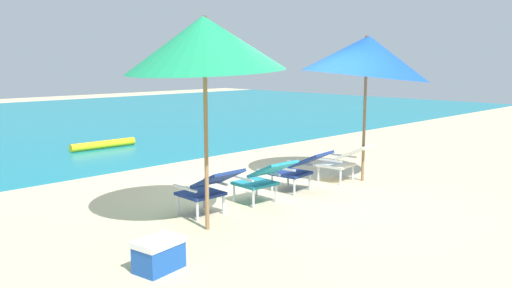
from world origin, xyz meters
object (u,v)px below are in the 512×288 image
at_px(swim_buoy, 103,144).
at_px(beach_umbrella_right, 367,56).
at_px(lounge_chair_near_left, 263,177).
at_px(lounge_chair_near_right, 300,167).
at_px(lounge_chair_far_left, 209,187).
at_px(cooler_box, 159,254).
at_px(lounge_chair_far_right, 345,159).
at_px(beach_umbrella_left, 205,44).

relative_size(swim_buoy, beach_umbrella_right, 0.53).
distance_m(swim_buoy, lounge_chair_near_left, 5.99).
height_order(swim_buoy, beach_umbrella_right, beach_umbrella_right).
bearing_deg(lounge_chair_near_right, swim_buoy, 92.06).
relative_size(lounge_chair_far_left, cooler_box, 1.70).
bearing_deg(swim_buoy, lounge_chair_far_right, -78.10).
bearing_deg(lounge_chair_far_right, lounge_chair_near_left, 179.43).
bearing_deg(swim_buoy, beach_umbrella_right, -75.55).
height_order(swim_buoy, beach_umbrella_left, beach_umbrella_left).
relative_size(lounge_chair_far_left, beach_umbrella_left, 0.34).
relative_size(lounge_chair_far_left, lounge_chair_far_right, 0.94).
xyz_separation_m(beach_umbrella_right, cooler_box, (-4.65, -0.75, -1.95)).
bearing_deg(cooler_box, lounge_chair_near_right, 16.78).
relative_size(lounge_chair_near_right, lounge_chair_far_right, 1.00).
distance_m(beach_umbrella_right, cooler_box, 5.09).
bearing_deg(cooler_box, beach_umbrella_left, 29.08).
distance_m(lounge_chair_far_left, lounge_chair_near_right, 1.82).
distance_m(lounge_chair_far_left, lounge_chair_far_right, 2.87).
relative_size(swim_buoy, lounge_chair_near_left, 1.78).
bearing_deg(lounge_chair_near_left, beach_umbrella_left, -166.86).
distance_m(lounge_chair_near_left, beach_umbrella_left, 2.24).
height_order(lounge_chair_near_right, cooler_box, lounge_chair_near_right).
relative_size(swim_buoy, lounge_chair_far_right, 1.71).
bearing_deg(cooler_box, lounge_chair_far_left, 34.62).
bearing_deg(lounge_chair_near_right, cooler_box, -163.22).
relative_size(lounge_chair_near_left, beach_umbrella_right, 0.30).
distance_m(lounge_chair_far_left, cooler_box, 1.79).
distance_m(lounge_chair_near_left, beach_umbrella_right, 2.84).
relative_size(beach_umbrella_right, cooler_box, 5.83).
height_order(swim_buoy, lounge_chair_far_left, lounge_chair_far_left).
height_order(beach_umbrella_left, cooler_box, beach_umbrella_left).
bearing_deg(beach_umbrella_right, beach_umbrella_left, -177.83).
distance_m(swim_buoy, cooler_box, 7.52).
xyz_separation_m(lounge_chair_far_left, cooler_box, (-1.46, -1.01, -0.24)).
bearing_deg(cooler_box, swim_buoy, 65.89).
relative_size(swim_buoy, beach_umbrella_left, 0.62).
xyz_separation_m(lounge_chair_near_left, beach_umbrella_left, (-1.27, -0.30, 1.82)).
bearing_deg(lounge_chair_near_right, lounge_chair_far_right, -5.10).
distance_m(lounge_chair_near_left, cooler_box, 2.56).
bearing_deg(beach_umbrella_left, swim_buoy, 72.60).
xyz_separation_m(beach_umbrella_left, cooler_box, (-1.12, -0.62, -2.06)).
relative_size(lounge_chair_far_left, beach_umbrella_right, 0.29).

